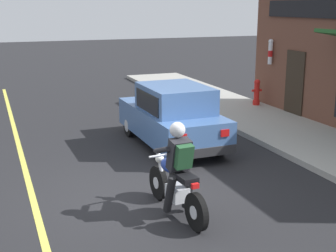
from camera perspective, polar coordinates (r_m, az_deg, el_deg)
ground_plane at (r=8.87m, az=-4.06°, el=-8.47°), size 80.00×80.00×0.00m
sidewalk_curb at (r=13.64m, az=13.44°, el=-0.26°), size 2.60×22.00×0.14m
lane_stripe at (r=11.37m, az=-17.34°, el=-3.85°), size 0.12×19.80×0.01m
motorcycle_with_rider at (r=7.88m, az=1.08°, el=-6.15°), size 0.60×2.02×1.62m
car_hatchback at (r=11.67m, az=0.51°, el=1.18°), size 1.70×3.80×1.57m
fire_hydrant at (r=16.27m, az=10.76°, el=4.05°), size 0.36×0.24×0.88m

